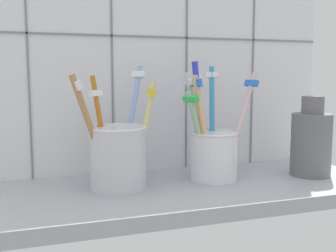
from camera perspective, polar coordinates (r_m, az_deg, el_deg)
counter_slab at (r=60.32cm, az=0.55°, el=-9.35°), size 64.00×22.00×2.00cm
tile_wall_back at (r=69.41cm, az=-2.73°, el=10.76°), size 64.00×2.20×45.00cm
toothbrush_cup_left at (r=58.77cm, az=-6.98°, el=-3.92°), size 12.88×11.83×17.64cm
toothbrush_cup_right at (r=63.41cm, az=6.30°, el=-3.23°), size 13.78×8.85×18.22cm
ceramic_vase at (r=69.36cm, az=19.38°, el=-2.06°), size 6.35×6.35×12.80cm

